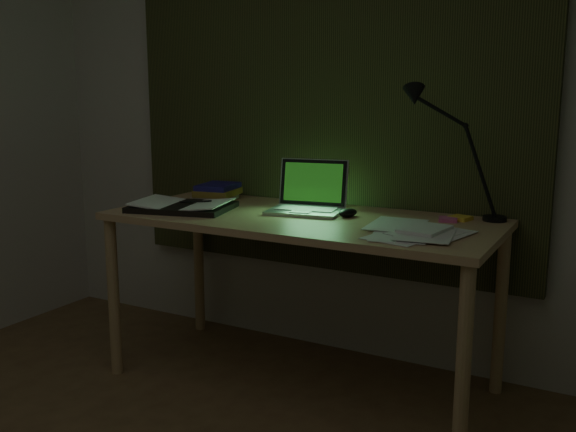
% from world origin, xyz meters
% --- Properties ---
extents(wall_back, '(3.50, 0.00, 2.50)m').
position_xyz_m(wall_back, '(0.00, 2.00, 1.25)').
color(wall_back, beige).
rests_on(wall_back, ground).
extents(curtain, '(2.20, 0.06, 2.00)m').
position_xyz_m(curtain, '(0.00, 1.96, 1.45)').
color(curtain, '#292F17').
rests_on(curtain, wall_back).
extents(desk, '(1.75, 0.77, 0.80)m').
position_xyz_m(desk, '(0.10, 1.54, 0.40)').
color(desk, tan).
rests_on(desk, floor).
extents(laptop, '(0.39, 0.43, 0.24)m').
position_xyz_m(laptop, '(0.08, 1.61, 0.92)').
color(laptop, '#B3B4B8').
rests_on(laptop, desk).
extents(open_textbook, '(0.52, 0.42, 0.04)m').
position_xyz_m(open_textbook, '(-0.47, 1.41, 0.82)').
color(open_textbook, white).
rests_on(open_textbook, desk).
extents(book_stack, '(0.20, 0.24, 0.09)m').
position_xyz_m(book_stack, '(-0.49, 1.72, 0.84)').
color(book_stack, white).
rests_on(book_stack, desk).
extents(loose_papers, '(0.40, 0.42, 0.02)m').
position_xyz_m(loose_papers, '(0.64, 1.48, 0.81)').
color(loose_papers, silver).
rests_on(loose_papers, desk).
extents(mouse, '(0.09, 0.11, 0.04)m').
position_xyz_m(mouse, '(0.29, 1.62, 0.82)').
color(mouse, black).
rests_on(mouse, desk).
extents(sticky_yellow, '(0.10, 0.10, 0.02)m').
position_xyz_m(sticky_yellow, '(0.75, 1.79, 0.81)').
color(sticky_yellow, yellow).
rests_on(sticky_yellow, desk).
extents(sticky_pink, '(0.09, 0.09, 0.02)m').
position_xyz_m(sticky_pink, '(0.71, 1.74, 0.81)').
color(sticky_pink, '#ED5C9E').
rests_on(sticky_pink, desk).
extents(desk_lamp, '(0.39, 0.31, 0.55)m').
position_xyz_m(desk_lamp, '(0.88, 1.84, 1.08)').
color(desk_lamp, black).
rests_on(desk_lamp, desk).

